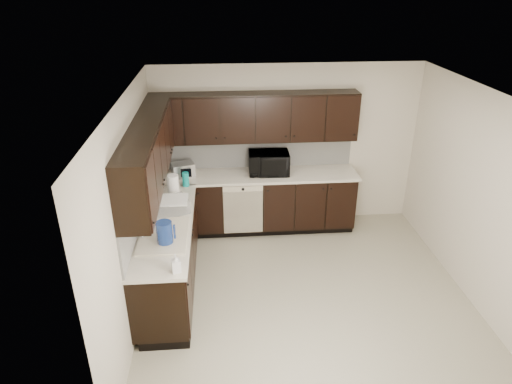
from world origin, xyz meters
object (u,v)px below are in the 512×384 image
at_px(sink, 164,241).
at_px(microwave, 269,163).
at_px(storage_bin, 170,206).
at_px(toaster_oven, 183,170).
at_px(blue_pitcher, 165,233).

distance_m(sink, microwave, 2.22).
bearing_deg(storage_bin, toaster_oven, 85.11).
height_order(sink, storage_bin, sink).
bearing_deg(microwave, sink, -127.21).
distance_m(microwave, storage_bin, 1.77).
relative_size(microwave, blue_pitcher, 2.22).
relative_size(toaster_oven, storage_bin, 0.72).
height_order(sink, blue_pitcher, blue_pitcher).
bearing_deg(toaster_oven, microwave, -15.51).
bearing_deg(storage_bin, sink, -92.46).
xyz_separation_m(microwave, blue_pitcher, (-1.35, -1.87, -0.03)).
distance_m(toaster_oven, blue_pitcher, 1.87).
bearing_deg(storage_bin, microwave, 39.85).
height_order(sink, microwave, microwave).
relative_size(sink, toaster_oven, 2.60).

